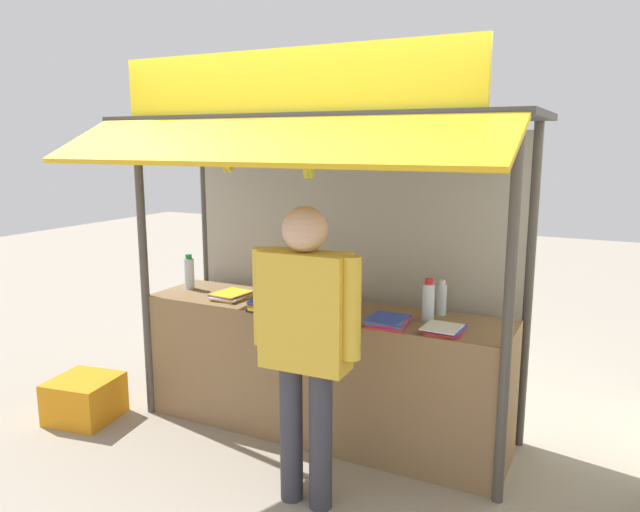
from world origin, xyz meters
The scene contains 15 objects.
ground_plane centered at (0.00, 0.00, 0.00)m, with size 20.00×20.00×0.00m, color #9E9384.
stall_counter centered at (0.00, 0.00, 0.44)m, with size 2.52×0.58×0.89m, color olive.
stall_structure centered at (0.00, 0.10, 1.50)m, with size 2.72×1.46×2.49m.
water_bottle_far_left centered at (-1.11, 0.02, 1.01)m, with size 0.07×0.07×0.26m.
water_bottle_left centered at (-0.49, 0.20, 1.02)m, with size 0.08×0.08×0.28m.
water_bottle_right centered at (0.77, 0.20, 1.00)m, with size 0.06×0.06×0.23m.
water_bottle_front_right centered at (0.74, 0.02, 1.02)m, with size 0.08×0.08×0.27m.
magazine_stack_far_right centered at (0.55, -0.17, 0.91)m, with size 0.25×0.29×0.05m.
magazine_stack_mid_left centered at (-0.28, -0.21, 0.93)m, with size 0.22×0.25×0.07m.
magazine_stack_back_right centered at (-0.67, -0.07, 0.91)m, with size 0.24×0.28×0.04m.
magazine_stack_mid_right centered at (0.88, -0.15, 0.91)m, with size 0.24×0.24×0.03m.
banana_bunch_rightmost centered at (0.12, -0.39, 1.84)m, with size 0.09×0.09×0.24m.
banana_bunch_inner_left centered at (-0.43, -0.39, 1.86)m, with size 0.09×0.09×0.22m.
vendor_person centered at (0.31, -0.79, 1.00)m, with size 0.63×0.24×1.66m.
plastic_crate centered at (-1.61, -0.60, 0.15)m, with size 0.44×0.44×0.30m, color orange.
Camera 1 is at (1.76, -3.47, 1.98)m, focal length 33.84 mm.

